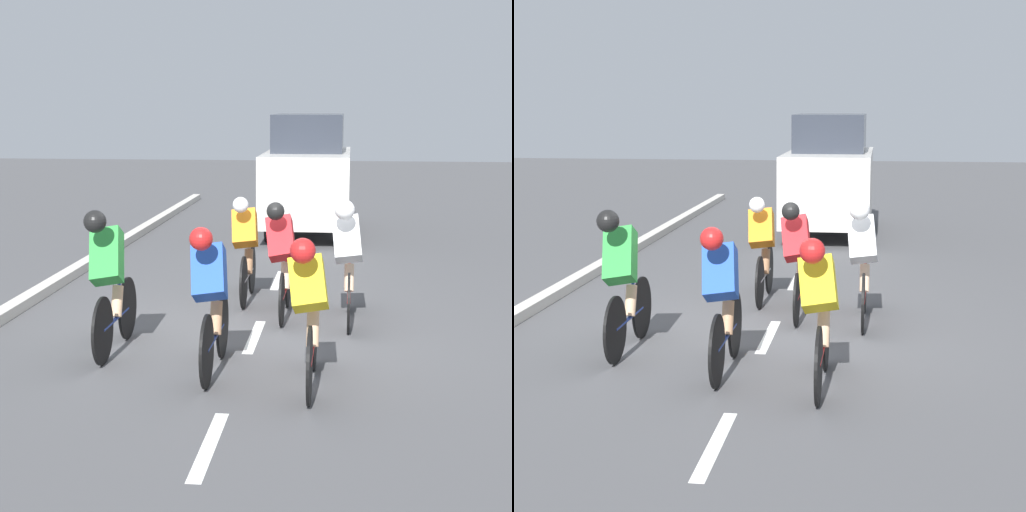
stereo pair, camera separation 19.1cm
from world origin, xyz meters
The scene contains 11 objects.
ground_plane centered at (0.00, 0.00, 0.00)m, with size 60.00×60.00×0.00m, color #4C4C4F.
lane_stripe_near centered at (0.00, 3.47, 0.00)m, with size 0.12×1.40×0.01m, color white.
lane_stripe_mid centered at (0.00, 0.27, 0.00)m, with size 0.12×1.40×0.01m, color white.
lane_stripe_far centered at (0.00, -2.93, 0.00)m, with size 0.12×1.40×0.01m, color white.
cyclist_yellow centered at (-0.71, 2.00, 0.78)m, with size 0.40×1.75×1.48m.
cyclist_red centered at (-0.24, -0.67, 0.79)m, with size 0.41×1.64×1.49m.
cyclist_green centered at (1.47, 1.07, 0.83)m, with size 0.41×1.71×1.58m.
cyclist_orange centered at (0.32, -1.50, 0.75)m, with size 0.38×1.64×1.45m.
cyclist_white centered at (-1.05, -0.48, 0.82)m, with size 0.39×1.75×1.55m.
cyclist_blue centered at (0.27, 1.67, 0.79)m, with size 0.39×1.72×1.52m.
support_car centered at (-0.20, -7.75, 1.19)m, with size 1.70×3.91×2.43m.
Camera 2 is at (-1.26, 9.75, 2.67)m, focal length 60.00 mm.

